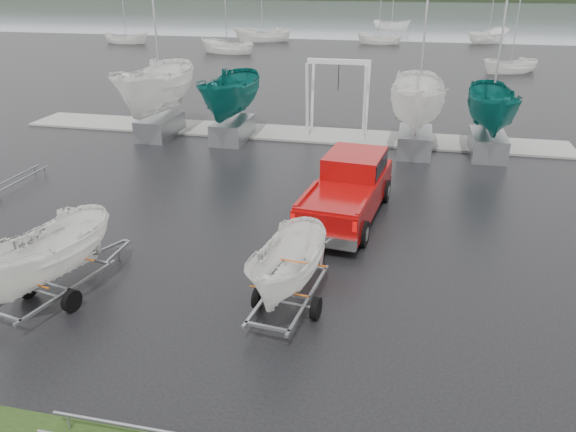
{
  "coord_description": "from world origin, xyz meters",
  "views": [
    {
      "loc": [
        6.85,
        -16.57,
        8.27
      ],
      "look_at": [
        3.31,
        -0.76,
        1.2
      ],
      "focal_mm": 35.0,
      "sensor_mm": 36.0,
      "label": 1
    }
  ],
  "objects_px": {
    "pickup_truck": "(349,186)",
    "trailer_parked": "(39,210)",
    "trailer_hitched": "(289,225)",
    "boat_hoist": "(338,88)"
  },
  "relations": [
    {
      "from": "pickup_truck",
      "to": "trailer_parked",
      "type": "xyz_separation_m",
      "value": [
        -7.08,
        -7.69,
        1.58
      ]
    },
    {
      "from": "pickup_truck",
      "to": "trailer_hitched",
      "type": "relative_size",
      "value": 1.46
    },
    {
      "from": "trailer_hitched",
      "to": "boat_hoist",
      "type": "height_order",
      "value": "trailer_hitched"
    },
    {
      "from": "boat_hoist",
      "to": "trailer_hitched",
      "type": "bearing_deg",
      "value": -86.11
    },
    {
      "from": "trailer_hitched",
      "to": "boat_hoist",
      "type": "bearing_deg",
      "value": 100.35
    },
    {
      "from": "pickup_truck",
      "to": "trailer_hitched",
      "type": "bearing_deg",
      "value": -90.0
    },
    {
      "from": "pickup_truck",
      "to": "boat_hoist",
      "type": "distance_m",
      "value": 10.71
    },
    {
      "from": "trailer_hitched",
      "to": "pickup_truck",
      "type": "bearing_deg",
      "value": 90.0
    },
    {
      "from": "trailer_hitched",
      "to": "boat_hoist",
      "type": "xyz_separation_m",
      "value": [
        -1.16,
        17.12,
        0.2
      ]
    },
    {
      "from": "trailer_hitched",
      "to": "trailer_parked",
      "type": "distance_m",
      "value": 6.41
    }
  ]
}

